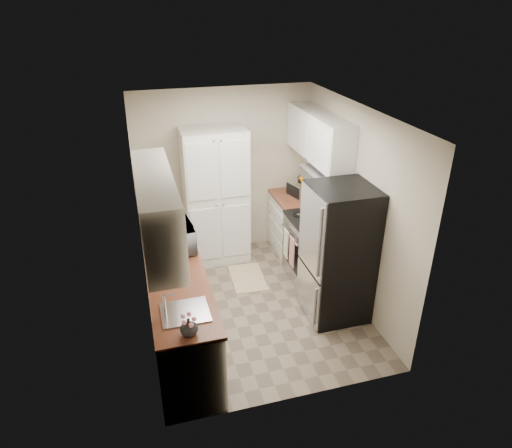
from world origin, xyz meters
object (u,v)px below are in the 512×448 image
object	(u,v)px
refrigerator	(338,253)
microwave	(176,237)
toaster_oven	(304,190)
wine_bottle	(153,223)
electric_range	(314,248)
pantry_cabinet	(216,197)

from	to	relation	value
refrigerator	microwave	distance (m)	1.94
microwave	toaster_oven	bearing A→B (deg)	-69.81
wine_bottle	toaster_oven	world-z (taller)	wine_bottle
refrigerator	wine_bottle	world-z (taller)	refrigerator
electric_range	refrigerator	world-z (taller)	refrigerator
microwave	toaster_oven	distance (m)	2.24
wine_bottle	refrigerator	bearing A→B (deg)	-25.09
microwave	toaster_oven	xyz separation A→B (m)	(2.00, 1.02, -0.03)
pantry_cabinet	toaster_oven	bearing A→B (deg)	-7.87
electric_range	toaster_oven	bearing A→B (deg)	81.57
wine_bottle	electric_range	bearing A→B (deg)	-4.70
refrigerator	toaster_oven	bearing A→B (deg)	84.63
microwave	refrigerator	bearing A→B (deg)	-112.79
refrigerator	toaster_oven	world-z (taller)	refrigerator
microwave	toaster_oven	world-z (taller)	microwave
refrigerator	electric_range	bearing A→B (deg)	87.52
pantry_cabinet	wine_bottle	distance (m)	1.21
electric_range	toaster_oven	distance (m)	0.94
electric_range	microwave	size ratio (longest dim) A/B	2.01
electric_range	refrigerator	distance (m)	0.88
electric_range	wine_bottle	size ratio (longest dim) A/B	3.69
pantry_cabinet	microwave	bearing A→B (deg)	-120.62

